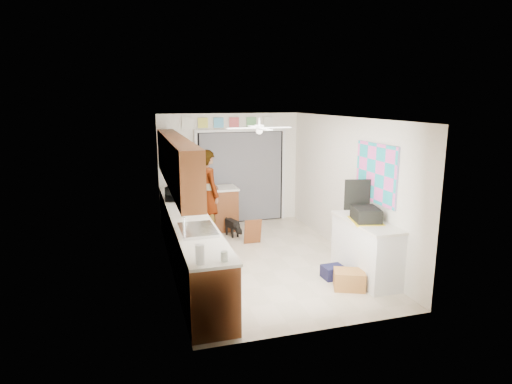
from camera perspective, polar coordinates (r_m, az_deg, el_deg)
floor at (r=7.75m, az=0.84°, el=-8.95°), size 5.00×5.00×0.00m
ceiling at (r=7.23m, az=0.91°, el=9.86°), size 5.00×5.00×0.00m
wall_back at (r=9.76m, az=-3.48°, el=3.08°), size 3.20×0.00×3.20m
wall_front at (r=5.13m, az=9.21°, el=-5.51°), size 3.20×0.00×3.20m
wall_left at (r=7.09m, az=-11.57°, el=-0.64°), size 0.00×5.00×5.00m
wall_right at (r=8.00m, az=11.89°, el=0.80°), size 0.00×5.00×5.00m
left_base_cabinets at (r=7.34m, az=-8.96°, el=-6.60°), size 0.60×4.80×0.90m
left_countertop at (r=7.20m, az=-9.00°, el=-3.05°), size 0.62×4.80×0.04m
upper_cabinets at (r=7.20m, az=-10.63°, el=4.05°), size 0.32×4.00×0.80m
sink_basin at (r=6.24m, az=-7.80°, el=-5.08°), size 0.50×0.76×0.06m
faucet at (r=6.19m, az=-9.57°, el=-4.37°), size 0.03×0.03×0.22m
peninsula_base at (r=9.35m, az=-5.72°, el=-2.38°), size 1.00×0.60×0.90m
peninsula_top at (r=9.24m, az=-5.78°, el=0.44°), size 1.04×0.64×0.04m
back_opening_recess at (r=9.83m, az=-2.00°, el=1.97°), size 2.00×0.06×2.10m
curtain_panel at (r=9.79m, az=-1.95°, el=1.93°), size 1.90×0.03×2.05m
door_trim_left at (r=9.60m, az=-7.87°, el=1.62°), size 0.06×0.04×2.10m
door_trim_right at (r=10.09m, az=3.66°, el=2.23°), size 0.06×0.04×2.10m
door_trim_head at (r=9.66m, az=-2.01°, el=8.20°), size 2.10×0.04×0.06m
header_frame_0 at (r=9.51m, az=-7.09°, el=9.13°), size 0.22×0.02×0.22m
header_frame_1 at (r=9.57m, az=-5.00°, el=9.20°), size 0.22×0.02×0.22m
header_frame_2 at (r=9.64m, az=-2.94°, el=9.25°), size 0.22×0.02×0.22m
header_frame_3 at (r=9.75m, az=-0.62°, el=9.30°), size 0.22×0.02×0.22m
header_frame_4 at (r=9.86m, az=1.65°, el=9.33°), size 0.22×0.02×0.22m
route66_sign at (r=9.46m, az=-9.21°, el=9.06°), size 0.22×0.02×0.26m
right_counter_base at (r=7.08m, az=14.40°, el=-7.54°), size 0.50×1.40×0.90m
right_counter_top at (r=6.94m, az=14.53°, el=-3.89°), size 0.54×1.44×0.04m
abstract_painting at (r=7.07m, az=15.70°, el=2.42°), size 0.03×1.15×0.95m
ceiling_fan at (r=7.43m, az=0.44°, el=8.54°), size 1.14×1.14×0.24m
microwave at (r=8.20m, az=-10.35°, el=-0.08°), size 0.52×0.60×0.28m
soap_bottle at (r=6.99m, az=-9.52°, el=-2.15°), size 0.14×0.14×0.29m
jar_a at (r=5.08m, az=-4.25°, el=-8.55°), size 0.11×0.11×0.12m
paper_towel_roll at (r=5.01m, az=-7.49°, el=-8.24°), size 0.12×0.12×0.23m
suitcase at (r=6.90m, az=14.44°, el=-2.89°), size 0.47×0.57×0.21m
suitcase_rim at (r=6.92m, az=14.39°, el=-3.77°), size 0.56×0.66×0.02m
suitcase_lid at (r=7.08m, az=13.35°, el=-0.36°), size 0.42×0.12×0.50m
cardboard_box at (r=6.72m, az=12.33°, el=-11.36°), size 0.55×0.49×0.28m
navy_crate at (r=7.06m, az=10.23°, el=-10.45°), size 0.35×0.29×0.20m
cabinet_door_panel at (r=8.44m, az=-0.43°, el=-5.30°), size 0.34×0.14×0.51m
man at (r=8.78m, az=-6.36°, el=-0.25°), size 0.60×0.76×1.82m
dog at (r=8.96m, az=-3.21°, el=-4.68°), size 0.35×0.53×0.39m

